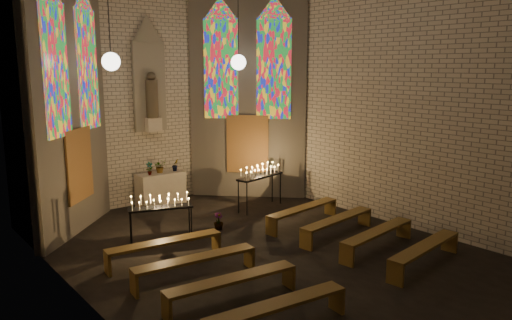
# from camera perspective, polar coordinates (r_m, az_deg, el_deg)

# --- Properties ---
(floor) EXTENTS (12.00, 12.00, 0.00)m
(floor) POSITION_cam_1_polar(r_m,az_deg,el_deg) (10.93, 3.18, -11.35)
(floor) COLOR black
(floor) RESTS_ON ground
(room) EXTENTS (8.22, 12.43, 7.00)m
(room) POSITION_cam_1_polar(r_m,az_deg,el_deg) (12.83, -6.90, 8.91)
(room) COLOR beige
(room) RESTS_ON ground
(altar) EXTENTS (1.40, 0.60, 1.00)m
(altar) POSITION_cam_1_polar(r_m,az_deg,el_deg) (15.06, -10.84, -3.31)
(altar) COLOR beige
(altar) RESTS_ON ground
(flower_vase_left) EXTENTS (0.22, 0.17, 0.39)m
(flower_vase_left) POSITION_cam_1_polar(r_m,az_deg,el_deg) (14.66, -12.08, -0.96)
(flower_vase_left) COLOR #4C723F
(flower_vase_left) RESTS_ON altar
(flower_vase_center) EXTENTS (0.36, 0.31, 0.39)m
(flower_vase_center) POSITION_cam_1_polar(r_m,az_deg,el_deg) (14.94, -10.92, -0.70)
(flower_vase_center) COLOR #4C723F
(flower_vase_center) RESTS_ON altar
(flower_vase_right) EXTENTS (0.22, 0.19, 0.36)m
(flower_vase_right) POSITION_cam_1_polar(r_m,az_deg,el_deg) (15.11, -9.22, -0.56)
(flower_vase_right) COLOR #4C723F
(flower_vase_right) RESTS_ON altar
(aisle_flower_pot) EXTENTS (0.26, 0.26, 0.43)m
(aisle_flower_pot) POSITION_cam_1_polar(r_m,az_deg,el_deg) (12.80, -4.32, -6.99)
(aisle_flower_pot) COLOR #4C723F
(aisle_flower_pot) RESTS_ON ground
(votive_stand_left) EXTENTS (1.51, 0.84, 1.09)m
(votive_stand_left) POSITION_cam_1_polar(r_m,az_deg,el_deg) (11.84, -10.87, -5.01)
(votive_stand_left) COLOR black
(votive_stand_left) RESTS_ON ground
(votive_stand_right) EXTENTS (1.71, 0.72, 1.22)m
(votive_stand_right) POSITION_cam_1_polar(r_m,az_deg,el_deg) (14.42, 0.48, -1.52)
(votive_stand_right) COLOR black
(votive_stand_right) RESTS_ON ground
(pew_left_0) EXTENTS (2.52, 0.65, 0.48)m
(pew_left_0) POSITION_cam_1_polar(r_m,az_deg,el_deg) (10.85, -10.37, -9.48)
(pew_left_0) COLOR brown
(pew_left_0) RESTS_ON ground
(pew_right_0) EXTENTS (2.52, 0.65, 0.48)m
(pew_right_0) POSITION_cam_1_polar(r_m,az_deg,el_deg) (13.14, 5.38, -5.74)
(pew_right_0) COLOR brown
(pew_right_0) RESTS_ON ground
(pew_left_1) EXTENTS (2.52, 0.65, 0.48)m
(pew_left_1) POSITION_cam_1_polar(r_m,az_deg,el_deg) (9.87, -6.96, -11.45)
(pew_left_1) COLOR brown
(pew_left_1) RESTS_ON ground
(pew_right_1) EXTENTS (2.52, 0.65, 0.48)m
(pew_right_1) POSITION_cam_1_polar(r_m,az_deg,el_deg) (12.35, 9.29, -6.91)
(pew_right_1) COLOR brown
(pew_right_1) RESTS_ON ground
(pew_left_2) EXTENTS (2.52, 0.65, 0.48)m
(pew_left_2) POSITION_cam_1_polar(r_m,az_deg,el_deg) (8.95, -2.76, -13.78)
(pew_left_2) COLOR brown
(pew_left_2) RESTS_ON ground
(pew_right_2) EXTENTS (2.52, 0.65, 0.48)m
(pew_right_2) POSITION_cam_1_polar(r_m,az_deg,el_deg) (11.63, 13.74, -8.21)
(pew_right_2) COLOR brown
(pew_right_2) RESTS_ON ground
(pew_left_3) EXTENTS (2.52, 0.65, 0.48)m
(pew_left_3) POSITION_cam_1_polar(r_m,az_deg,el_deg) (8.11, 2.46, -16.52)
(pew_left_3) COLOR brown
(pew_left_3) RESTS_ON ground
(pew_right_3) EXTENTS (2.52, 0.65, 0.48)m
(pew_right_3) POSITION_cam_1_polar(r_m,az_deg,el_deg) (11.00, 18.76, -9.60)
(pew_right_3) COLOR brown
(pew_right_3) RESTS_ON ground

